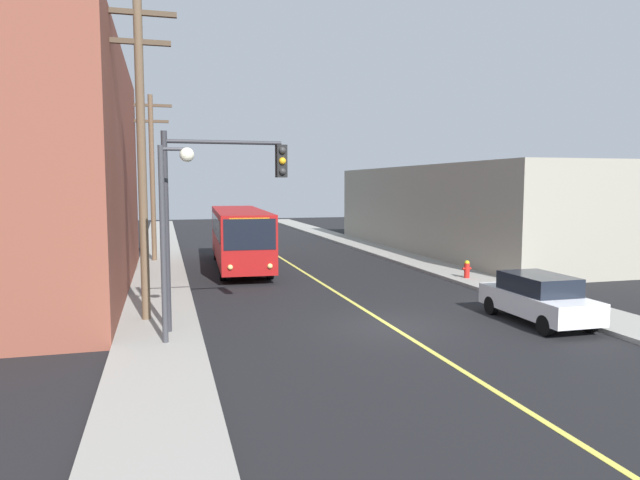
# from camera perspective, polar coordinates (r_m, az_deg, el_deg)

# --- Properties ---
(ground_plane) EXTENTS (120.00, 120.00, 0.00)m
(ground_plane) POSITION_cam_1_polar(r_m,az_deg,el_deg) (18.89, 7.06, -8.53)
(ground_plane) COLOR black
(sidewalk_left) EXTENTS (2.50, 90.00, 0.15)m
(sidewalk_left) POSITION_cam_1_polar(r_m,az_deg,el_deg) (27.30, -15.64, -4.16)
(sidewalk_left) COLOR gray
(sidewalk_left) RESTS_ON ground
(sidewalk_right) EXTENTS (2.50, 90.00, 0.15)m
(sidewalk_right) POSITION_cam_1_polar(r_m,az_deg,el_deg) (30.80, 12.48, -2.99)
(sidewalk_right) COLOR gray
(sidewalk_right) RESTS_ON ground
(lane_stripe_center) EXTENTS (0.16, 60.00, 0.01)m
(lane_stripe_center) POSITION_cam_1_polar(r_m,az_deg,el_deg) (33.01, -2.90, -2.42)
(lane_stripe_center) COLOR #D8CC4C
(lane_stripe_center) RESTS_ON ground
(building_right_warehouse) EXTENTS (12.00, 26.21, 5.78)m
(building_right_warehouse) POSITION_cam_1_polar(r_m,az_deg,el_deg) (41.41, 16.02, 3.00)
(building_right_warehouse) COLOR gray
(building_right_warehouse) RESTS_ON ground
(city_bus) EXTENTS (3.14, 12.25, 3.20)m
(city_bus) POSITION_cam_1_polar(r_m,az_deg,el_deg) (31.76, -8.03, 0.51)
(city_bus) COLOR maroon
(city_bus) RESTS_ON ground
(parked_car_white) EXTENTS (1.84, 4.41, 1.62)m
(parked_car_white) POSITION_cam_1_polar(r_m,az_deg,el_deg) (20.36, 20.89, -5.40)
(parked_car_white) COLOR silver
(parked_car_white) RESTS_ON ground
(utility_pole_near) EXTENTS (2.40, 0.28, 10.42)m
(utility_pole_near) POSITION_cam_1_polar(r_m,az_deg,el_deg) (19.48, -17.37, 9.09)
(utility_pole_near) COLOR brown
(utility_pole_near) RESTS_ON sidewalk_left
(utility_pole_mid) EXTENTS (2.40, 0.28, 9.55)m
(utility_pole_mid) POSITION_cam_1_polar(r_m,az_deg,el_deg) (34.74, -16.38, 6.71)
(utility_pole_mid) COLOR brown
(utility_pole_mid) RESTS_ON sidewalk_left
(traffic_signal_left_corner) EXTENTS (3.75, 0.48, 6.00)m
(traffic_signal_left_corner) POSITION_cam_1_polar(r_m,az_deg,el_deg) (17.64, -10.13, 4.57)
(traffic_signal_left_corner) COLOR #2D2D33
(traffic_signal_left_corner) RESTS_ON sidewalk_left
(street_lamp_left) EXTENTS (0.98, 0.40, 5.50)m
(street_lamp_left) POSITION_cam_1_polar(r_m,az_deg,el_deg) (16.38, -14.65, 2.44)
(street_lamp_left) COLOR #38383D
(street_lamp_left) RESTS_ON sidewalk_left
(fire_hydrant) EXTENTS (0.44, 0.26, 0.84)m
(fire_hydrant) POSITION_cam_1_polar(r_m,az_deg,el_deg) (28.12, 14.42, -2.79)
(fire_hydrant) COLOR red
(fire_hydrant) RESTS_ON sidewalk_right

